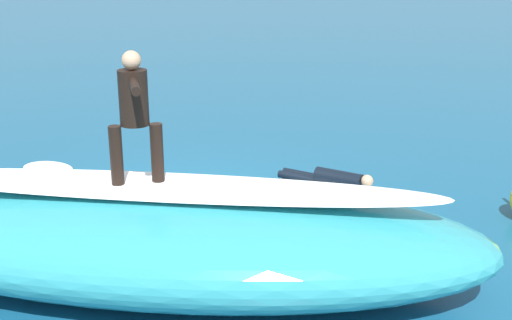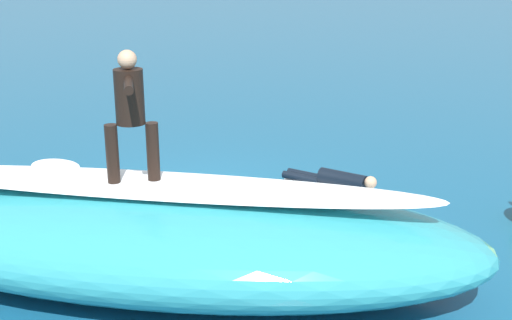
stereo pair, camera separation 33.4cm
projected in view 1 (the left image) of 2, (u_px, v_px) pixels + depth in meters
The scene contains 9 objects.
ground_plane at pixel (187, 197), 11.13m from camera, with size 120.00×120.00×0.00m, color #145175.
wave_crest at pixel (162, 237), 8.11m from camera, with size 8.07×2.84×1.24m, color teal.
wave_foam_lip at pixel (160, 186), 7.90m from camera, with size 6.86×0.99×0.08m, color white.
surfboard_riding at pixel (139, 186), 7.94m from camera, with size 1.94×0.54×0.08m, color yellow.
surfer_riding at pixel (134, 108), 7.64m from camera, with size 0.76×1.38×1.58m.
surfboard_paddling at pixel (338, 190), 11.32m from camera, with size 2.29×0.55×0.09m, color silver.
surfer_paddling at pixel (332, 178), 11.33m from camera, with size 1.70×0.75×0.31m.
foam_patch_near at pixel (304, 194), 11.15m from camera, with size 1.09×1.02×0.08m, color white.
foam_patch_mid at pixel (48, 168), 12.38m from camera, with size 1.07×0.73×0.11m, color white.
Camera 1 is at (-3.60, 9.82, 4.02)m, focal length 46.47 mm.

